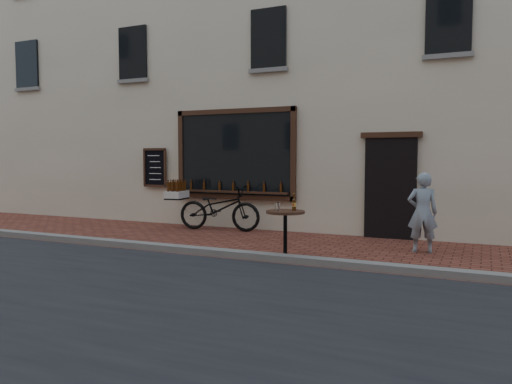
% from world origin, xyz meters
% --- Properties ---
extents(ground, '(90.00, 90.00, 0.00)m').
position_xyz_m(ground, '(0.00, 0.00, 0.00)').
color(ground, '#602B1F').
rests_on(ground, ground).
extents(kerb, '(90.00, 0.25, 0.12)m').
position_xyz_m(kerb, '(0.00, 0.20, 0.06)').
color(kerb, slate).
rests_on(kerb, ground).
extents(shop_building, '(28.00, 6.20, 10.00)m').
position_xyz_m(shop_building, '(0.00, 6.50, 5.00)').
color(shop_building, beige).
rests_on(shop_building, ground).
extents(cargo_bicycle, '(2.45, 0.96, 1.16)m').
position_xyz_m(cargo_bicycle, '(-2.12, 2.96, 0.56)').
color(cargo_bicycle, black).
rests_on(cargo_bicycle, ground).
extents(bistro_table, '(0.67, 0.67, 1.15)m').
position_xyz_m(bistro_table, '(0.67, 0.35, 0.61)').
color(bistro_table, black).
rests_on(bistro_table, ground).
extents(pedestrian, '(0.61, 0.47, 1.50)m').
position_xyz_m(pedestrian, '(2.73, 2.08, 0.75)').
color(pedestrian, gray).
rests_on(pedestrian, ground).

